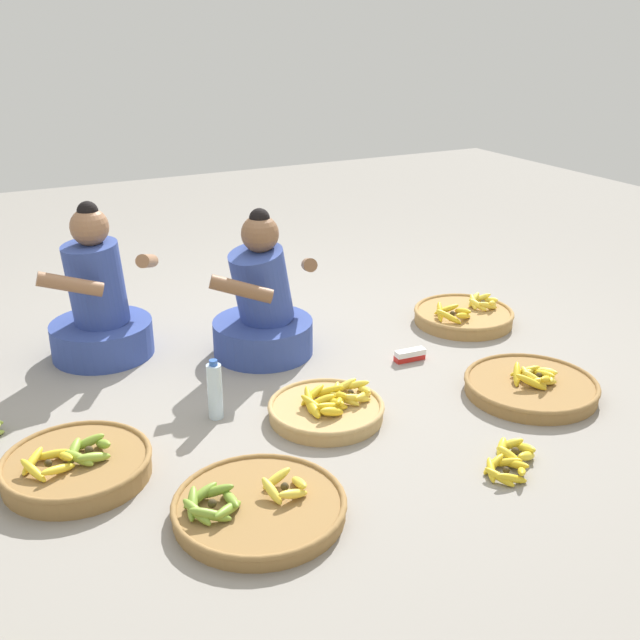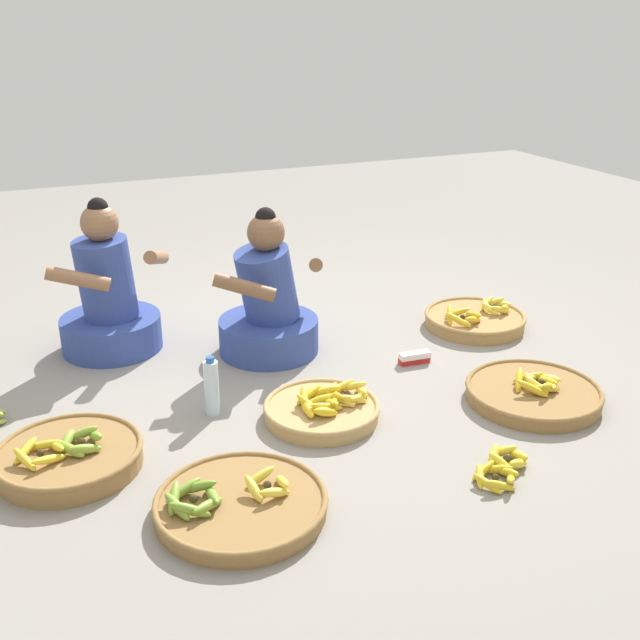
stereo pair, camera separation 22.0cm
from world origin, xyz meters
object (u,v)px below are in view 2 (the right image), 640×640
(banana_basket_near_bicycle, at_px, (323,409))
(vendor_woman_behind, at_px, (109,302))
(loose_bananas_mid_left, at_px, (501,467))
(packet_carton_stack, at_px, (415,358))
(vendor_woman_front, at_px, (268,308))
(banana_basket_front_center, at_px, (69,456))
(water_bottle, at_px, (212,387))
(banana_basket_near_vendor, at_px, (534,392))
(banana_basket_mid_right, at_px, (475,319))
(banana_basket_back_left, at_px, (239,503))

(banana_basket_near_bicycle, bearing_deg, vendor_woman_behind, 122.64)
(loose_bananas_mid_left, relative_size, packet_carton_stack, 1.80)
(vendor_woman_front, height_order, banana_basket_front_center, vendor_woman_front)
(banana_basket_near_bicycle, distance_m, water_bottle, 0.50)
(banana_basket_front_center, bearing_deg, banana_basket_near_vendor, -7.50)
(vendor_woman_behind, xyz_separation_m, loose_bananas_mid_left, (1.18, -1.80, -0.23))
(banana_basket_front_center, relative_size, banana_basket_near_bicycle, 1.11)
(loose_bananas_mid_left, distance_m, packet_carton_stack, 1.03)
(banana_basket_front_center, bearing_deg, banana_basket_mid_right, 14.49)
(vendor_woman_behind, distance_m, loose_bananas_mid_left, 2.17)
(banana_basket_back_left, xyz_separation_m, banana_basket_near_vendor, (1.50, 0.27, 0.00))
(vendor_woman_front, xyz_separation_m, packet_carton_stack, (0.63, -0.43, -0.22))
(vendor_woman_behind, height_order, banana_basket_mid_right, vendor_woman_behind)
(banana_basket_back_left, bearing_deg, vendor_woman_behind, 96.13)
(vendor_woman_front, height_order, banana_basket_near_bicycle, vendor_woman_front)
(banana_basket_near_vendor, bearing_deg, packet_carton_stack, 117.85)
(banana_basket_front_center, xyz_separation_m, packet_carton_stack, (1.73, 0.30, -0.02))
(banana_basket_near_bicycle, bearing_deg, banana_basket_near_vendor, -13.91)
(vendor_woman_front, distance_m, banana_basket_near_vendor, 1.38)
(banana_basket_front_center, xyz_separation_m, banana_basket_back_left, (0.52, -0.54, -0.01))
(banana_basket_mid_right, xyz_separation_m, banana_basket_near_vendor, (-0.26, -0.86, -0.00))
(banana_basket_near_vendor, bearing_deg, banana_basket_near_bicycle, 166.09)
(water_bottle, bearing_deg, banana_basket_mid_right, 13.39)
(vendor_woman_behind, relative_size, banana_basket_near_vendor, 1.31)
(banana_basket_back_left, distance_m, banana_basket_near_vendor, 1.53)
(banana_basket_back_left, xyz_separation_m, banana_basket_mid_right, (1.76, 1.13, 0.01))
(vendor_woman_front, distance_m, banana_basket_near_bicycle, 0.79)
(banana_basket_front_center, distance_m, packet_carton_stack, 1.75)
(banana_basket_back_left, distance_m, loose_bananas_mid_left, 1.02)
(banana_basket_near_bicycle, height_order, water_bottle, water_bottle)
(vendor_woman_front, distance_m, packet_carton_stack, 0.79)
(vendor_woman_front, distance_m, banana_basket_mid_right, 1.21)
(packet_carton_stack, bearing_deg, loose_bananas_mid_left, -101.06)
(water_bottle, bearing_deg, packet_carton_stack, 5.40)
(banana_basket_back_left, bearing_deg, vendor_woman_front, 65.76)
(vendor_woman_front, bearing_deg, banana_basket_mid_right, -6.89)
(banana_basket_near_vendor, xyz_separation_m, packet_carton_stack, (-0.30, 0.57, -0.01))
(banana_basket_front_center, distance_m, banana_basket_back_left, 0.75)
(banana_basket_mid_right, bearing_deg, packet_carton_stack, -152.68)
(vendor_woman_behind, xyz_separation_m, banana_basket_back_left, (0.18, -1.64, -0.22))
(banana_basket_front_center, relative_size, packet_carton_stack, 3.51)
(banana_basket_back_left, distance_m, packet_carton_stack, 1.47)
(water_bottle, bearing_deg, vendor_woman_behind, 107.81)
(vendor_woman_front, xyz_separation_m, banana_basket_front_center, (-1.10, -0.73, -0.19))
(banana_basket_near_bicycle, xyz_separation_m, water_bottle, (-0.43, 0.23, 0.09))
(banana_basket_near_bicycle, height_order, banana_basket_near_vendor, same)
(vendor_woman_behind, bearing_deg, loose_bananas_mid_left, -56.78)
(banana_basket_near_vendor, relative_size, loose_bananas_mid_left, 2.11)
(vendor_woman_front, distance_m, vendor_woman_behind, 0.83)
(banana_basket_near_bicycle, relative_size, banana_basket_mid_right, 0.91)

